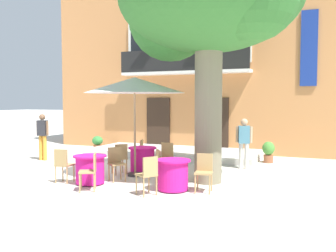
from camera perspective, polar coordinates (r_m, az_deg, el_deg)
The scene contains 21 objects.
ground_plane at distance 12.31m, azimuth -8.86°, elevation -6.43°, with size 120.00×120.00×0.00m, color beige.
building_facade at distance 18.23m, azimuth 4.98°, elevation 8.75°, with size 13.00×5.09×7.50m.
entrance_step_platform at distance 15.13m, azimuth 0.90°, elevation -3.99°, with size 6.70×2.79×0.25m, color silver.
plane_tree at distance 10.51m, azimuth 5.83°, elevation 17.92°, with size 5.00×4.39×6.36m.
cafe_table_near_tree at distance 9.31m, azimuth 0.74°, elevation -7.28°, with size 0.86×0.86×0.76m.
cafe_chair_near_tree_0 at distance 9.98m, azimuth -0.87°, elevation -5.73°, with size 0.56×0.56×0.91m.
cafe_chair_near_tree_1 at distance 8.82m, azimuth -3.01°, elevation -7.01°, with size 0.55×0.55×0.91m.
cafe_chair_near_tree_2 at distance 9.21m, azimuth 5.42°, elevation -6.55°, with size 0.46×0.46×0.91m.
cafe_table_middle at distance 10.22m, azimuth -11.59°, elevation -6.36°, with size 0.86×0.86×0.76m.
cafe_chair_middle_0 at distance 9.45m, azimuth -11.51°, elevation -6.35°, with size 0.55×0.55×0.91m.
cafe_chair_middle_1 at distance 10.50m, azimuth -7.78°, elevation -5.28°, with size 0.56×0.56×0.91m.
cafe_chair_middle_2 at distance 10.50m, azimuth -15.42°, elevation -5.38°, with size 0.44×0.44×0.91m.
cafe_table_front at distance 11.73m, azimuth -3.84°, elevation -4.97°, with size 0.86×0.86×0.76m.
cafe_chair_front_0 at distance 12.45m, azimuth -3.50°, elevation -3.81°, with size 0.49×0.49×0.91m.
cafe_chair_front_1 at distance 11.37m, azimuth -7.18°, elevation -4.58°, with size 0.56×0.56×0.91m.
cafe_chair_front_2 at distance 11.48m, azimuth -0.29°, elevation -4.46°, with size 0.41×0.41×0.91m.
cafe_umbrella at distance 10.99m, azimuth -5.02°, elevation 6.04°, with size 2.90×2.90×2.85m.
ground_planter_left at distance 16.99m, azimuth -10.51°, elevation -2.42°, with size 0.46×0.46×0.63m.
ground_planter_right at distance 13.86m, azimuth 14.79°, elevation -3.63°, with size 0.43×0.43×0.75m.
pedestrian_mid_plaza at distance 14.62m, azimuth -18.25°, elevation -1.17°, with size 0.53×0.26×1.69m.
pedestrian_by_tree at distance 12.40m, azimuth 11.29°, elevation -2.15°, with size 0.53×0.32×1.61m.
Camera 1 is at (6.42, -10.27, 2.19)m, focal length 40.75 mm.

